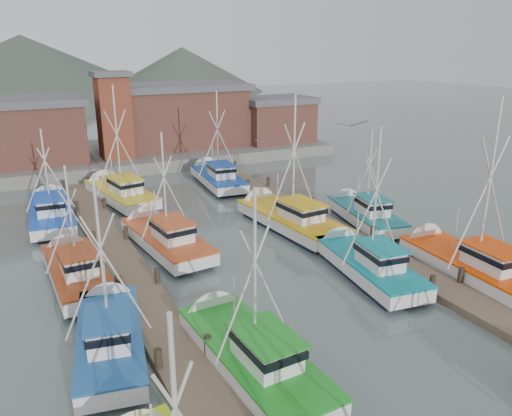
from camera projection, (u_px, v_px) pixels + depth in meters
name	position (u px, v px, depth m)	size (l,w,h in m)	color
ground	(308.00, 306.00, 24.20)	(260.00, 260.00, 0.00)	#4F5F5B
dock_left	(144.00, 298.00, 24.55)	(2.30, 46.00, 1.50)	brown
dock_right	(369.00, 249.00, 30.58)	(2.30, 46.00, 1.50)	brown
quay	(128.00, 154.00, 55.41)	(44.00, 16.00, 1.20)	slate
shed_left	(16.00, 131.00, 47.82)	(12.72, 8.48, 6.20)	#563226
shed_center	(178.00, 114.00, 56.73)	(14.84, 9.54, 6.90)	#563226
shed_right	(276.00, 119.00, 59.18)	(8.48, 6.36, 5.20)	#563226
lookout_tower	(114.00, 115.00, 49.62)	(3.60, 3.60, 8.50)	brown
boat_4	(246.00, 351.00, 19.51)	(3.35, 9.03, 8.24)	black
boat_5	(364.00, 263.00, 27.44)	(3.70, 8.80, 8.96)	black
boat_6	(110.00, 334.00, 20.64)	(3.88, 8.46, 8.21)	black
boat_7	(466.00, 263.00, 27.36)	(4.27, 9.56, 10.62)	black
boat_8	(163.00, 238.00, 31.05)	(3.77, 9.36, 8.16)	black
boat_9	(286.00, 217.00, 34.71)	(4.07, 10.20, 10.06)	black
boat_10	(75.00, 270.00, 26.59)	(3.02, 8.44, 7.18)	black
boat_11	(362.00, 213.00, 35.62)	(4.12, 8.57, 7.39)	black
boat_12	(118.00, 192.00, 40.67)	(4.46, 9.83, 10.11)	black
boat_13	(216.00, 177.00, 45.46)	(3.73, 9.50, 9.25)	black
boat_14	(51.00, 212.00, 35.94)	(3.48, 9.46, 7.56)	black
gull_near	(352.00, 125.00, 20.46)	(1.55, 0.63, 0.24)	gray
gull_far	(269.00, 141.00, 25.67)	(1.55, 0.64, 0.24)	gray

